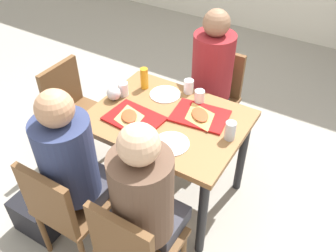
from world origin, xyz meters
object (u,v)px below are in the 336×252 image
object	(u,v)px
chair_left_end	(74,107)
person_far_side	(210,75)
chair_near_left	(64,207)
plastic_cup_c	(123,89)
foil_bundle	(114,93)
paper_plate_center	(165,94)
plastic_cup_b	(143,142)
chair_far_side	(215,93)
pizza_slice_a	(129,117)
plastic_cup_d	(199,97)
condiment_bottle	(144,78)
chair_near_right	(134,246)
tray_red_near	(134,119)
person_in_brown_jacket	(147,199)
handbag	(35,218)
soda_can	(230,131)
main_table	(168,130)
person_in_red	(74,163)
pizza_slice_b	(200,115)
tray_red_far	(200,116)
paper_plate_near_edge	(171,144)
plastic_cup_a	(189,86)

from	to	relation	value
chair_left_end	person_far_side	distance (m)	1.12
chair_near_left	plastic_cup_c	bearing A→B (deg)	100.38
chair_near_left	foil_bundle	world-z (taller)	foil_bundle
paper_plate_center	plastic_cup_b	distance (m)	0.57
chair_far_side	chair_left_end	size ratio (longest dim) A/B	1.00
pizza_slice_a	plastic_cup_d	xyz separation A→B (m)	(0.30, 0.40, 0.03)
condiment_bottle	chair_far_side	bearing A→B (deg)	59.53
person_far_side	paper_plate_center	xyz separation A→B (m)	(-0.15, -0.42, 0.01)
chair_near_left	chair_near_right	bearing A→B (deg)	0.00
chair_near_right	foil_bundle	bearing A→B (deg)	132.26
plastic_cup_b	plastic_cup_d	bearing A→B (deg)	82.53
tray_red_near	person_in_brown_jacket	bearing A→B (deg)	-49.05
plastic_cup_d	handbag	size ratio (longest dim) A/B	0.31
soda_can	tray_red_near	bearing A→B (deg)	-165.75
tray_red_near	plastic_cup_d	world-z (taller)	plastic_cup_d
plastic_cup_c	condiment_bottle	bearing A→B (deg)	63.80
chair_near_right	condiment_bottle	bearing A→B (deg)	120.62
main_table	chair_near_left	world-z (taller)	chair_near_left
chair_near_left	chair_far_side	distance (m)	1.56
paper_plate_center	plastic_cup_b	bearing A→B (deg)	-71.84
person_in_red	soda_can	world-z (taller)	person_in_red
pizza_slice_b	chair_left_end	bearing A→B (deg)	-174.63
chair_far_side	chair_near_left	bearing A→B (deg)	-99.32
pizza_slice_b	foil_bundle	bearing A→B (deg)	-168.90
tray_red_far	pizza_slice_a	distance (m)	0.46
paper_plate_center	chair_near_left	bearing A→B (deg)	-95.88
person_in_brown_jacket	handbag	world-z (taller)	person_in_brown_jacket
main_table	pizza_slice_a	world-z (taller)	pizza_slice_a
tray_red_far	chair_near_right	bearing A→B (deg)	-85.11
person_in_red	paper_plate_near_edge	world-z (taller)	person_in_red
foil_bundle	handbag	distance (m)	1.02
pizza_slice_b	condiment_bottle	distance (m)	0.53
paper_plate_center	plastic_cup_d	world-z (taller)	plastic_cup_d
paper_plate_center	chair_near_right	bearing A→B (deg)	-67.62
person_far_side	plastic_cup_c	size ratio (longest dim) A/B	12.49
pizza_slice_a	foil_bundle	xyz separation A→B (m)	(-0.22, 0.13, 0.03)
pizza_slice_a	plastic_cup_b	xyz separation A→B (m)	(0.23, -0.18, 0.03)
chair_far_side	person_in_brown_jacket	bearing A→B (deg)	-79.77
paper_plate_center	soda_can	world-z (taller)	soda_can
chair_near_right	paper_plate_center	size ratio (longest dim) A/B	3.82
soda_can	plastic_cup_a	bearing A→B (deg)	145.88
pizza_slice_a	soda_can	xyz separation A→B (m)	(0.63, 0.17, 0.04)
chair_near_left	plastic_cup_c	distance (m)	0.89
soda_can	condiment_bottle	bearing A→B (deg)	165.75
chair_near_right	chair_far_side	distance (m)	1.56
tray_red_near	pizza_slice_b	size ratio (longest dim) A/B	1.36
plastic_cup_d	foil_bundle	bearing A→B (deg)	-153.07
pizza_slice_b	paper_plate_near_edge	bearing A→B (deg)	-95.76
main_table	plastic_cup_b	distance (m)	0.37
pizza_slice_b	plastic_cup_c	distance (m)	0.59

